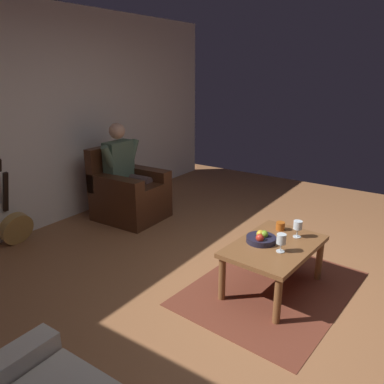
% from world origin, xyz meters
% --- Properties ---
extents(ground_plane, '(7.12, 7.12, 0.00)m').
position_xyz_m(ground_plane, '(0.00, 0.00, 0.00)').
color(ground_plane, '#945F3A').
extents(wall_back, '(6.28, 0.06, 2.62)m').
position_xyz_m(wall_back, '(0.00, -3.00, 1.31)').
color(wall_back, silver).
rests_on(wall_back, ground).
extents(rug, '(1.72, 1.34, 0.01)m').
position_xyz_m(rug, '(-0.07, -0.06, 0.00)').
color(rug, brown).
rests_on(rug, ground).
extents(armchair, '(0.75, 0.83, 0.93)m').
position_xyz_m(armchair, '(-0.61, -2.31, 0.33)').
color(armchair, '#432414').
rests_on(armchair, ground).
extents(person_seated, '(0.66, 0.56, 1.23)m').
position_xyz_m(person_seated, '(-0.61, -2.33, 0.66)').
color(person_seated, '#4E6750').
rests_on(person_seated, ground).
extents(coffee_table, '(0.98, 0.68, 0.44)m').
position_xyz_m(coffee_table, '(-0.07, -0.06, 0.37)').
color(coffee_table, brown).
rests_on(coffee_table, ground).
extents(guitar, '(0.36, 0.30, 0.96)m').
position_xyz_m(guitar, '(0.68, -2.79, 0.22)').
color(guitar, '#AA8242').
rests_on(guitar, ground).
extents(wine_glass_near, '(0.08, 0.08, 0.15)m').
position_xyz_m(wine_glass_near, '(-0.32, 0.04, 0.54)').
color(wine_glass_near, silver).
rests_on(wine_glass_near, coffee_table).
extents(wine_glass_far, '(0.08, 0.08, 0.16)m').
position_xyz_m(wine_glass_far, '(0.04, 0.03, 0.54)').
color(wine_glass_far, silver).
rests_on(wine_glass_far, coffee_table).
extents(fruit_bowl, '(0.26, 0.26, 0.11)m').
position_xyz_m(fruit_bowl, '(-0.04, -0.18, 0.47)').
color(fruit_bowl, '#1F1D2E').
rests_on(fruit_bowl, coffee_table).
extents(candle_jar, '(0.08, 0.08, 0.08)m').
position_xyz_m(candle_jar, '(-0.39, -0.14, 0.47)').
color(candle_jar, '#B15217').
rests_on(candle_jar, coffee_table).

